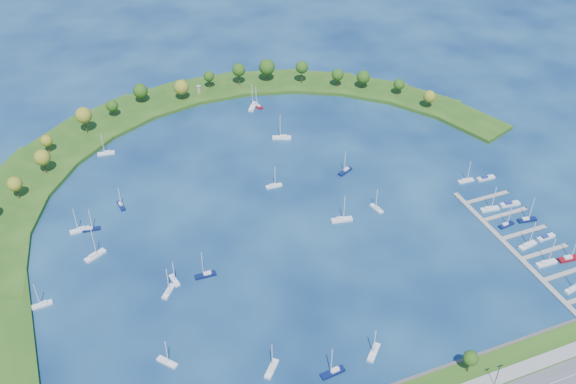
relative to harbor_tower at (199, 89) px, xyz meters
name	(u,v)px	position (x,y,z in m)	size (l,w,h in m)	color
ground	(282,208)	(6.26, -114.48, -4.17)	(700.00, 700.00, 0.00)	#071944
breakwater	(155,170)	(-40.06, -65.77, -3.18)	(286.74, 247.64, 2.00)	#224913
breakwater_trees	(207,98)	(-1.25, -23.55, 6.26)	(233.69, 87.57, 14.85)	#382314
harbor_tower	(199,89)	(0.00, 0.00, 0.00)	(2.60, 2.60, 4.23)	gray
dock_system	(525,244)	(91.56, -175.48, -3.82)	(24.28, 82.00, 1.60)	gray
moored_boat_0	(42,304)	(-98.67, -136.04, -3.28)	(7.85, 2.80, 11.31)	silver
moored_boat_1	(168,291)	(-53.03, -146.98, -3.27)	(6.66, 7.66, 11.72)	silver
moored_boat_2	(91,229)	(-75.22, -98.47, -3.29)	(7.72, 2.99, 11.06)	#0A1543
moored_boat_3	(174,280)	(-49.47, -141.84, -3.31)	(3.09, 7.25, 10.33)	silver
moored_boat_4	(282,137)	(27.35, -60.76, -3.19)	(9.99, 6.23, 14.25)	silver
moored_boat_5	(167,361)	(-61.35, -179.45, -3.28)	(6.58, 7.35, 11.37)	silver
moored_boat_6	(80,229)	(-79.74, -97.33, -3.26)	(8.40, 2.68, 12.21)	silver
moored_boat_8	(272,368)	(-29.11, -195.51, -3.26)	(7.23, 7.64, 12.09)	silver
moored_boat_9	(345,171)	(44.72, -100.03, -3.25)	(8.58, 5.89, 12.37)	#0A1543
moored_boat_10	(106,153)	(-59.68, -41.57, -3.26)	(8.56, 3.20, 12.29)	silver
moored_boat_11	(253,106)	(24.22, -24.39, -3.17)	(7.92, 10.03, 14.89)	silver
moored_boat_12	(274,185)	(8.51, -98.39, -3.29)	(7.73, 2.51, 11.23)	silver
moored_boat_13	(374,351)	(6.37, -202.00, -3.25)	(7.67, 7.59, 12.40)	silver
moored_boat_14	(121,205)	(-60.34, -86.80, -3.30)	(2.84, 7.51, 10.78)	#0A1543
moored_boat_15	(257,105)	(26.63, -24.56, -3.27)	(4.73, 8.36, 11.85)	maroon
moored_boat_16	(333,372)	(-10.43, -204.48, -3.24)	(8.91, 3.23, 12.82)	#0A1543
moored_boat_17	(342,219)	(27.19, -132.65, -3.21)	(9.61, 4.24, 13.67)	silver
moored_boat_18	(95,255)	(-76.19, -116.12, -3.21)	(9.46, 6.62, 13.69)	silver
moored_boat_19	(377,208)	(45.21, -131.18, -3.30)	(3.57, 7.54, 10.68)	silver
moored_boat_21	(206,274)	(-37.38, -143.61, -3.25)	(8.56, 2.63, 12.48)	#0A1543
docked_boat_0	(573,288)	(91.79, -203.40, -3.29)	(7.85, 3.35, 11.18)	silver
docked_boat_2	(546,263)	(91.77, -188.06, -3.23)	(9.03, 2.84, 13.15)	silver
docked_boat_3	(569,258)	(102.26, -189.27, -3.20)	(9.68, 3.68, 13.89)	maroon
docked_boat_4	(528,245)	(91.77, -176.44, -3.24)	(8.95, 3.67, 12.77)	silver
docked_boat_5	(546,237)	(102.24, -175.18, -3.55)	(8.43, 2.68, 1.70)	silver
docked_boat_6	(506,224)	(91.80, -162.08, -3.29)	(7.65, 3.05, 10.93)	#0A1543
docked_boat_7	(527,219)	(102.28, -162.69, -3.25)	(8.77, 3.73, 12.49)	#0A1543
docked_boat_8	(490,208)	(91.77, -150.34, -3.25)	(8.83, 3.57, 12.61)	silver
docked_boat_9	(510,204)	(102.23, -150.72, -3.48)	(9.48, 3.73, 1.88)	silver
docked_boat_10	(466,180)	(94.19, -128.17, -3.28)	(7.86, 2.62, 11.39)	silver
docked_boat_11	(486,178)	(104.13, -129.93, -3.51)	(8.91, 2.95, 1.79)	silver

